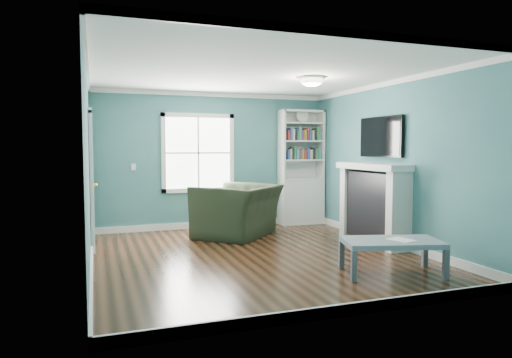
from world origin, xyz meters
name	(u,v)px	position (x,y,z in m)	size (l,w,h in m)	color
floor	(257,256)	(0.00, 0.00, 0.00)	(5.00, 5.00, 0.00)	black
room_walls	(257,146)	(0.00, 0.00, 1.58)	(5.00, 5.00, 5.00)	#346571
trim	(257,170)	(0.00, 0.00, 1.24)	(4.50, 5.00, 2.60)	white
window	(198,153)	(-0.30, 2.49, 1.45)	(1.40, 0.06, 1.50)	white
bookshelf	(301,179)	(1.77, 2.30, 0.92)	(0.90, 0.35, 2.31)	silver
fireplace	(373,204)	(2.08, 0.20, 0.64)	(0.44, 1.58, 1.30)	black
tv	(381,137)	(2.20, 0.20, 1.72)	(0.06, 1.10, 0.65)	black
door	(91,179)	(-2.22, 1.40, 1.07)	(0.12, 0.98, 2.17)	silver
ceiling_fixture	(312,80)	(0.90, 0.10, 2.55)	(0.38, 0.38, 0.15)	white
light_switch	(134,167)	(-1.50, 2.48, 1.20)	(0.08, 0.01, 0.12)	white
recliner	(238,202)	(0.18, 1.50, 0.60)	(1.38, 0.90, 1.20)	black
coffee_table	(392,244)	(1.25, -1.43, 0.37)	(1.29, 0.93, 0.42)	#484E57
paper_sheet	(401,240)	(1.35, -1.47, 0.43)	(0.23, 0.30, 0.00)	white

